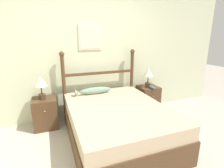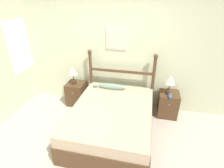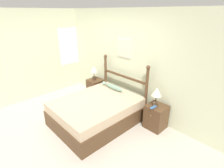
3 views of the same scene
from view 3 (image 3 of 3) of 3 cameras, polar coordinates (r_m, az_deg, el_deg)
The scene contains 11 objects.
ground_plane at distance 4.22m, azimuth -13.78°, elevation -13.95°, with size 16.00×16.00×0.00m, color #B7AD9E.
wall_back at distance 4.63m, azimuth 3.49°, elevation 7.72°, with size 6.40×0.08×2.55m.
wall_left at distance 5.54m, azimuth -26.23°, elevation 7.94°, with size 0.08×6.40×2.55m.
bed at distance 4.18m, azimuth -5.01°, elevation -8.89°, with size 1.49×1.91×0.58m.
headboard at distance 4.53m, azimuth 3.90°, elevation 0.56°, with size 1.51×0.09×1.38m.
nightstand_left at distance 5.40m, azimuth -5.39°, elevation -1.35°, with size 0.42×0.43×0.56m.
nightstand_right at distance 4.11m, azimuth 14.15°, elevation -10.30°, with size 0.42×0.43×0.56m.
table_lamp_left at distance 5.19m, azimuth -5.95°, elevation 4.49°, with size 0.22×0.22×0.43m.
table_lamp_right at distance 3.83m, azimuth 14.34°, elevation -2.95°, with size 0.22×0.22×0.43m.
model_boat at distance 3.86m, azimuth 13.42°, elevation -7.30°, with size 0.08×0.24×0.16m.
fish_pillow at distance 4.56m, azimuth 0.17°, elevation -0.91°, with size 0.70×0.12×0.13m.
Camera 3 is at (3.04, -1.55, 2.47)m, focal length 28.00 mm.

